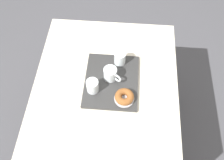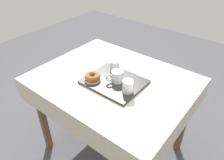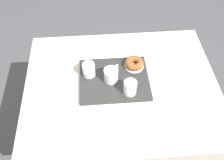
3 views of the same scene
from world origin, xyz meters
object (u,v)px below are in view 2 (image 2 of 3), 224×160
(dining_table, at_px, (113,90))
(donut_plate_left, at_px, (93,79))
(tea_mug_left, at_px, (117,77))
(serving_tray, at_px, (114,82))
(sugar_donut_left, at_px, (92,76))
(water_glass_near, at_px, (115,66))
(water_glass_far, at_px, (128,87))

(dining_table, distance_m, donut_plate_left, 0.20)
(tea_mug_left, bearing_deg, serving_tray, 21.06)
(donut_plate_left, distance_m, sugar_donut_left, 0.02)
(serving_tray, height_order, donut_plate_left, donut_plate_left)
(dining_table, xyz_separation_m, serving_tray, (-0.04, 0.04, 0.12))
(water_glass_near, xyz_separation_m, donut_plate_left, (0.05, 0.19, -0.03))
(water_glass_far, bearing_deg, serving_tray, -16.14)
(water_glass_far, bearing_deg, water_glass_near, -33.60)
(dining_table, relative_size, sugar_donut_left, 9.95)
(dining_table, height_order, tea_mug_left, tea_mug_left)
(dining_table, height_order, donut_plate_left, donut_plate_left)
(donut_plate_left, xyz_separation_m, sugar_donut_left, (0.00, 0.00, 0.02))
(water_glass_far, relative_size, donut_plate_left, 0.71)
(tea_mug_left, height_order, water_glass_far, water_glass_far)
(serving_tray, bearing_deg, donut_plate_left, 34.00)
(tea_mug_left, relative_size, water_glass_far, 1.34)
(dining_table, bearing_deg, sugar_donut_left, 54.48)
(sugar_donut_left, bearing_deg, dining_table, -125.52)
(serving_tray, xyz_separation_m, water_glass_near, (0.08, -0.11, 0.05))
(dining_table, distance_m, water_glass_far, 0.26)
(water_glass_near, bearing_deg, donut_plate_left, 75.61)
(serving_tray, distance_m, tea_mug_left, 0.05)
(water_glass_near, bearing_deg, dining_table, 117.84)
(dining_table, relative_size, tea_mug_left, 9.92)
(tea_mug_left, relative_size, donut_plate_left, 0.95)
(serving_tray, relative_size, water_glass_far, 4.74)
(dining_table, height_order, water_glass_near, water_glass_near)
(water_glass_far, height_order, donut_plate_left, water_glass_far)
(dining_table, bearing_deg, tea_mug_left, 154.36)
(sugar_donut_left, bearing_deg, water_glass_far, -170.80)
(water_glass_far, distance_m, sugar_donut_left, 0.28)
(tea_mug_left, height_order, water_glass_near, water_glass_near)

